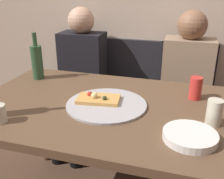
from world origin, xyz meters
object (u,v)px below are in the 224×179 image
object	(u,v)px
pizza_slice_last	(98,99)
chair_right	(184,94)
guest_in_beanie	(185,86)
beer_bottle	(37,61)
tumbler_far	(214,113)
pizza_tray	(106,104)
chair_left	(87,83)
soda_can	(196,88)
chair_middle	(135,89)
plate_stack	(190,136)
guest_in_sweater	(79,75)
dining_table	(105,119)

from	to	relation	value
pizza_slice_last	chair_right	bearing A→B (deg)	62.52
chair_right	guest_in_beanie	xyz separation A→B (m)	(0.00, -0.15, 0.13)
beer_bottle	guest_in_beanie	bearing A→B (deg)	25.09
pizza_slice_last	tumbler_far	distance (m)	0.57
tumbler_far	pizza_tray	bearing A→B (deg)	174.69
chair_left	soda_can	bearing A→B (deg)	144.68
tumbler_far	soda_can	world-z (taller)	soda_can
beer_bottle	chair_middle	xyz separation A→B (m)	(0.53, 0.59, -0.36)
tumbler_far	soda_can	size ratio (longest dim) A/B	0.97
chair_middle	tumbler_far	bearing A→B (deg)	120.66
tumbler_far	chair_middle	distance (m)	1.09
chair_middle	chair_right	distance (m)	0.40
pizza_slice_last	soda_can	world-z (taller)	soda_can
chair_right	pizza_tray	bearing A→B (deg)	65.98
chair_left	tumbler_far	bearing A→B (deg)	137.16
soda_can	plate_stack	distance (m)	0.43
pizza_tray	soda_can	distance (m)	0.49
soda_can	guest_in_sweater	xyz separation A→B (m)	(-0.89, 0.48, -0.18)
dining_table	beer_bottle	bearing A→B (deg)	154.99
guest_in_sweater	pizza_slice_last	bearing A→B (deg)	120.84
pizza_tray	guest_in_sweater	size ratio (longest dim) A/B	0.35
beer_bottle	chair_right	world-z (taller)	beer_bottle
pizza_slice_last	plate_stack	distance (m)	0.52
dining_table	pizza_slice_last	distance (m)	0.12
plate_stack	guest_in_sweater	distance (m)	1.27
chair_right	guest_in_sweater	size ratio (longest dim) A/B	0.77
beer_bottle	tumbler_far	size ratio (longest dim) A/B	2.53
dining_table	plate_stack	distance (m)	0.49
chair_middle	guest_in_beanie	world-z (taller)	guest_in_beanie
plate_stack	chair_right	xyz separation A→B (m)	(-0.04, 1.06, -0.26)
plate_stack	guest_in_beanie	distance (m)	0.92
pizza_tray	guest_in_beanie	distance (m)	0.81
pizza_slice_last	chair_right	distance (m)	0.98
dining_table	guest_in_sweater	world-z (taller)	guest_in_sweater
plate_stack	soda_can	bearing A→B (deg)	87.92
beer_bottle	chair_left	size ratio (longest dim) A/B	0.33
dining_table	tumbler_far	xyz separation A→B (m)	(0.52, -0.06, 0.14)
beer_bottle	guest_in_beanie	xyz separation A→B (m)	(0.93, 0.44, -0.23)
guest_in_sweater	chair_left	bearing A→B (deg)	-90.00
pizza_tray	dining_table	bearing A→B (deg)	132.31
chair_middle	chair_right	size ratio (longest dim) A/B	1.00
plate_stack	guest_in_sweater	xyz separation A→B (m)	(-0.88, 0.91, -0.13)
chair_left	chair_right	world-z (taller)	same
soda_can	chair_right	bearing A→B (deg)	94.69
soda_can	dining_table	bearing A→B (deg)	-154.90
tumbler_far	chair_left	xyz separation A→B (m)	(-0.97, 0.90, -0.30)
soda_can	plate_stack	bearing A→B (deg)	-92.08
beer_bottle	guest_in_sweater	xyz separation A→B (m)	(0.09, 0.44, -0.23)
dining_table	soda_can	xyz separation A→B (m)	(0.44, 0.21, 0.15)
plate_stack	guest_in_sweater	world-z (taller)	guest_in_sweater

